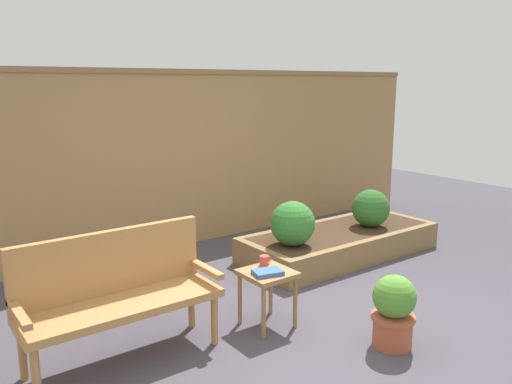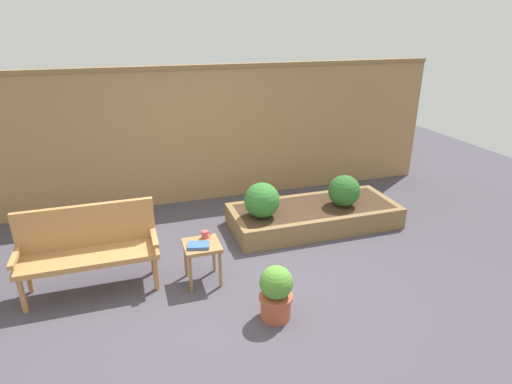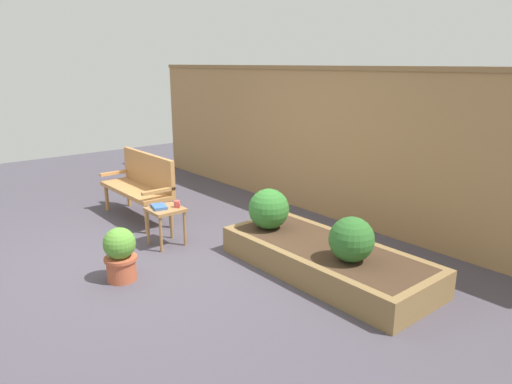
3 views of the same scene
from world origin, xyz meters
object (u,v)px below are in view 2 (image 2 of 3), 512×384
object	(u,v)px
cup_on_table	(205,234)
shrub_near_bench	(262,200)
garden_bench	(88,243)
side_table	(202,250)
book_on_table	(199,246)
shrub_far_corner	(344,191)
potted_boxwood	(276,292)

from	to	relation	value
cup_on_table	shrub_near_bench	bearing A→B (deg)	37.47
garden_bench	side_table	bearing A→B (deg)	-13.14
garden_bench	book_on_table	size ratio (longest dim) A/B	6.20
shrub_far_corner	cup_on_table	bearing A→B (deg)	-161.94
garden_bench	shrub_far_corner	xyz separation A→B (m)	(3.39, 0.55, -0.02)
side_table	shrub_near_bench	world-z (taller)	shrub_near_bench
cup_on_table	book_on_table	xyz separation A→B (m)	(-0.11, -0.19, -0.02)
garden_bench	cup_on_table	distance (m)	1.26
potted_boxwood	side_table	bearing A→B (deg)	123.69
side_table	cup_on_table	bearing A→B (deg)	62.05
cup_on_table	potted_boxwood	size ratio (longest dim) A/B	0.20
side_table	cup_on_table	size ratio (longest dim) A/B	4.25
book_on_table	potted_boxwood	distance (m)	1.02
potted_boxwood	book_on_table	bearing A→B (deg)	127.64
potted_boxwood	shrub_near_bench	xyz separation A→B (m)	(0.41, 1.68, 0.24)
garden_bench	potted_boxwood	world-z (taller)	garden_bench
potted_boxwood	shrub_near_bench	size ratio (longest dim) A/B	1.20
garden_bench	cup_on_table	xyz separation A→B (m)	(1.25, -0.15, -0.02)
garden_bench	side_table	size ratio (longest dim) A/B	3.00
book_on_table	shrub_far_corner	xyz separation A→B (m)	(2.25, 0.89, 0.03)
garden_bench	book_on_table	world-z (taller)	garden_bench
cup_on_table	shrub_far_corner	xyz separation A→B (m)	(2.14, 0.70, 0.00)
shrub_near_bench	shrub_far_corner	distance (m)	1.23
side_table	book_on_table	distance (m)	0.12
potted_boxwood	shrub_near_bench	world-z (taller)	shrub_near_bench
side_table	shrub_far_corner	size ratio (longest dim) A/B	1.06
book_on_table	potted_boxwood	world-z (taller)	potted_boxwood
side_table	shrub_far_corner	world-z (taller)	shrub_far_corner
garden_bench	book_on_table	distance (m)	1.19
garden_bench	shrub_near_bench	bearing A→B (deg)	14.36
book_on_table	shrub_far_corner	size ratio (longest dim) A/B	0.51
shrub_far_corner	garden_bench	bearing A→B (deg)	-170.74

